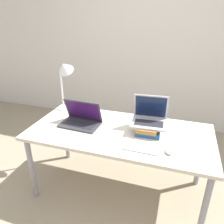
{
  "coord_description": "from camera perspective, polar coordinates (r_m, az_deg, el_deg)",
  "views": [
    {
      "loc": [
        0.48,
        -1.3,
        1.71
      ],
      "look_at": [
        -0.07,
        0.4,
        0.89
      ],
      "focal_mm": 35.0,
      "sensor_mm": 36.0,
      "label": 1
    }
  ],
  "objects": [
    {
      "name": "ground_plane",
      "position": [
        2.2,
        -1.53,
        -26.34
      ],
      "size": [
        14.0,
        14.0,
        0.0
      ],
      "primitive_type": "plane",
      "color": "gray"
    },
    {
      "name": "wall_back",
      "position": [
        3.42,
        10.37,
        18.28
      ],
      "size": [
        8.0,
        0.05,
        2.7
      ],
      "color": "silver",
      "rests_on": "ground_plane"
    },
    {
      "name": "desk",
      "position": [
        2.06,
        1.97,
        -6.51
      ],
      "size": [
        1.67,
        0.8,
        0.71
      ],
      "color": "beige",
      "rests_on": "ground_plane"
    },
    {
      "name": "laptop_left",
      "position": [
        2.14,
        -8.11,
        -2.04
      ],
      "size": [
        0.39,
        0.25,
        0.24
      ],
      "color": "#333338",
      "rests_on": "desk"
    },
    {
      "name": "book_stack",
      "position": [
        2.01,
        9.32,
        -4.32
      ],
      "size": [
        0.23,
        0.25,
        0.08
      ],
      "color": "#235693",
      "rests_on": "desk"
    },
    {
      "name": "laptop_on_books",
      "position": [
        2.01,
        9.76,
        -1.45
      ],
      "size": [
        0.33,
        0.26,
        0.25
      ],
      "color": "#B2B2B7",
      "rests_on": "book_stack"
    },
    {
      "name": "wireless_keyboard",
      "position": [
        1.79,
        7.84,
        -9.32
      ],
      "size": [
        0.29,
        0.13,
        0.01
      ],
      "color": "silver",
      "rests_on": "desk"
    },
    {
      "name": "mouse",
      "position": [
        1.79,
        14.78,
        -9.66
      ],
      "size": [
        0.07,
        0.11,
        0.03
      ],
      "color": "white",
      "rests_on": "desk"
    },
    {
      "name": "desk_lamp",
      "position": [
        2.34,
        -12.39,
        9.95
      ],
      "size": [
        0.23,
        0.2,
        0.58
      ],
      "color": "white",
      "rests_on": "desk"
    }
  ]
}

